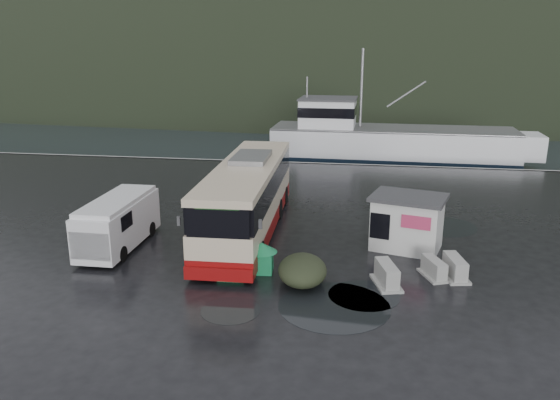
% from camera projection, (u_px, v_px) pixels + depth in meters
% --- Properties ---
extents(ground, '(160.00, 160.00, 0.00)m').
position_uv_depth(ground, '(250.00, 256.00, 24.38)').
color(ground, black).
rests_on(ground, ground).
extents(harbor_water, '(300.00, 180.00, 0.02)m').
position_uv_depth(harbor_water, '(345.00, 83.00, 128.80)').
color(harbor_water, black).
rests_on(harbor_water, ground).
extents(quay_edge, '(160.00, 0.60, 1.50)m').
position_uv_depth(quay_edge, '(301.00, 163.00, 43.36)').
color(quay_edge, '#999993').
rests_on(quay_edge, ground).
extents(headland, '(780.00, 540.00, 570.00)m').
position_uv_depth(headland, '(378.00, 63.00, 260.25)').
color(headland, black).
rests_on(headland, ground).
extents(coach_bus, '(3.66, 13.27, 3.73)m').
position_uv_depth(coach_bus, '(248.00, 231.00, 27.70)').
color(coach_bus, beige).
rests_on(coach_bus, ground).
extents(white_van, '(1.98, 5.71, 2.38)m').
position_uv_depth(white_van, '(120.00, 247.00, 25.51)').
color(white_van, white).
rests_on(white_van, ground).
extents(waste_bin_left, '(1.20, 1.20, 1.56)m').
position_uv_depth(waste_bin_left, '(232.00, 277.00, 22.25)').
color(waste_bin_left, '#168049').
rests_on(waste_bin_left, ground).
extents(waste_bin_right, '(0.99, 0.99, 1.29)m').
position_uv_depth(waste_bin_right, '(262.00, 272.00, 22.76)').
color(waste_bin_right, '#168049').
rests_on(waste_bin_right, ground).
extents(dome_tent, '(2.25, 2.92, 1.06)m').
position_uv_depth(dome_tent, '(302.00, 282.00, 21.73)').
color(dome_tent, '#272E1B').
rests_on(dome_tent, ground).
extents(ticket_kiosk, '(3.80, 3.26, 2.54)m').
position_uv_depth(ticket_kiosk, '(405.00, 248.00, 25.36)').
color(ticket_kiosk, silver).
rests_on(ticket_kiosk, ground).
extents(jersey_barrier_a, '(1.31, 1.93, 0.88)m').
position_uv_depth(jersey_barrier_a, '(386.00, 285.00, 21.52)').
color(jersey_barrier_a, '#999993').
rests_on(jersey_barrier_a, ground).
extents(jersey_barrier_b, '(1.16, 1.84, 0.86)m').
position_uv_depth(jersey_barrier_b, '(454.00, 277.00, 22.24)').
color(jersey_barrier_b, '#999993').
rests_on(jersey_barrier_b, ground).
extents(jersey_barrier_c, '(1.25, 1.69, 0.76)m').
position_uv_depth(jersey_barrier_c, '(433.00, 277.00, 22.27)').
color(jersey_barrier_c, '#999993').
rests_on(jersey_barrier_c, ground).
extents(fishing_trawler, '(25.39, 6.25, 10.10)m').
position_uv_depth(fishing_trawler, '(392.00, 149.00, 49.13)').
color(fishing_trawler, white).
rests_on(fishing_trawler, ground).
extents(puddles, '(11.50, 13.57, 0.01)m').
position_uv_depth(puddles, '(368.00, 276.00, 22.32)').
color(puddles, black).
rests_on(puddles, ground).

